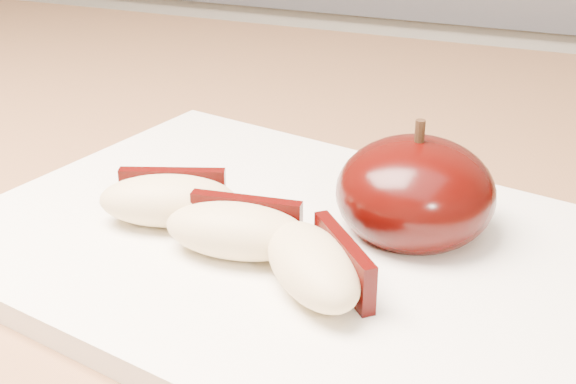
% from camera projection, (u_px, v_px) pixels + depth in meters
% --- Properties ---
extents(back_cabinet, '(2.40, 0.62, 0.94)m').
position_uv_depth(back_cabinet, '(484.00, 249.00, 1.27)').
color(back_cabinet, silver).
rests_on(back_cabinet, ground).
extents(cutting_board, '(0.36, 0.30, 0.01)m').
position_uv_depth(cutting_board, '(288.00, 249.00, 0.40)').
color(cutting_board, white).
rests_on(cutting_board, island_counter).
extents(apple_half, '(0.10, 0.10, 0.07)m').
position_uv_depth(apple_half, '(415.00, 193.00, 0.40)').
color(apple_half, black).
rests_on(apple_half, cutting_board).
extents(apple_wedge_a, '(0.08, 0.06, 0.03)m').
position_uv_depth(apple_wedge_a, '(169.00, 199.00, 0.41)').
color(apple_wedge_a, '#D5BB87').
rests_on(apple_wedge_a, cutting_board).
extents(apple_wedge_b, '(0.07, 0.04, 0.03)m').
position_uv_depth(apple_wedge_b, '(238.00, 229.00, 0.38)').
color(apple_wedge_b, '#D5BB87').
rests_on(apple_wedge_b, cutting_board).
extents(apple_wedge_c, '(0.07, 0.08, 0.03)m').
position_uv_depth(apple_wedge_c, '(316.00, 265.00, 0.35)').
color(apple_wedge_c, '#D5BB87').
rests_on(apple_wedge_c, cutting_board).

